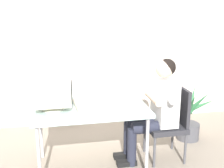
{
  "coord_description": "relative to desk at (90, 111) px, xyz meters",
  "views": [
    {
      "loc": [
        -0.37,
        -3.07,
        1.86
      ],
      "look_at": [
        0.25,
        0.0,
        0.99
      ],
      "focal_mm": 46.78,
      "sensor_mm": 36.0,
      "label": 1
    }
  ],
  "objects": [
    {
      "name": "person_seated",
      "position": [
        0.79,
        0.01,
        -0.01
      ],
      "size": [
        0.71,
        0.59,
        1.25
      ],
      "color": "silver",
      "rests_on": "ground_plane"
    },
    {
      "name": "keyboard",
      "position": [
        -0.08,
        0.03,
        0.07
      ],
      "size": [
        0.19,
        0.45,
        0.03
      ],
      "color": "beige",
      "rests_on": "desk"
    },
    {
      "name": "desk",
      "position": [
        0.0,
        0.0,
        0.0
      ],
      "size": [
        1.27,
        0.76,
        0.74
      ],
      "color": "#B7B7BC",
      "rests_on": "ground_plane"
    },
    {
      "name": "ground_plane",
      "position": [
        0.0,
        0.0,
        -0.69
      ],
      "size": [
        12.0,
        12.0,
        0.0
      ],
      "primitive_type": "plane",
      "color": "gray"
    },
    {
      "name": "potted_plant",
      "position": [
        1.44,
        0.45,
        -0.39
      ],
      "size": [
        0.66,
        0.63,
        0.76
      ],
      "color": "#4C4C51",
      "rests_on": "ground_plane"
    },
    {
      "name": "office_chair",
      "position": [
        0.98,
        0.01,
        -0.2
      ],
      "size": [
        0.44,
        0.44,
        0.9
      ],
      "color": "#4C4C51",
      "rests_on": "ground_plane"
    },
    {
      "name": "wall_back",
      "position": [
        0.3,
        1.4,
        0.81
      ],
      "size": [
        8.0,
        0.1,
        3.0
      ],
      "primitive_type": "cube",
      "color": "beige",
      "rests_on": "ground_plane"
    },
    {
      "name": "crt_monitor",
      "position": [
        -0.41,
        -0.0,
        0.27
      ],
      "size": [
        0.4,
        0.36,
        0.38
      ],
      "color": "beige",
      "rests_on": "desk"
    }
  ]
}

